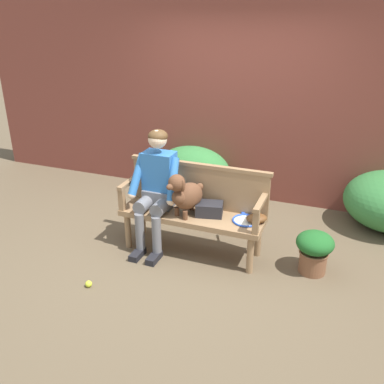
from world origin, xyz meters
name	(u,v)px	position (x,y,z in m)	size (l,w,h in m)	color
ground_plane	(192,251)	(0.00, 0.00, 0.00)	(40.00, 40.00, 0.00)	brown
brick_garden_fence	(240,103)	(0.00, 1.81, 1.31)	(8.00, 0.30, 2.61)	brown
hedge_bush_far_right	(192,172)	(-0.55, 1.41, 0.37)	(1.11, 0.82, 0.73)	#337538
garden_bench	(192,219)	(0.00, 0.00, 0.40)	(1.56, 0.47, 0.47)	#93704C
bench_backrest	(199,185)	(0.00, 0.21, 0.72)	(1.60, 0.06, 0.50)	#93704C
bench_armrest_left_end	(126,189)	(-0.74, -0.09, 0.67)	(0.06, 0.47, 0.28)	#93704C
bench_armrest_right_end	(259,211)	(0.74, -0.09, 0.67)	(0.06, 0.47, 0.28)	#93704C
person_seated	(157,185)	(-0.41, -0.01, 0.74)	(0.56, 0.64, 1.34)	black
dog_on_bench	(185,194)	(-0.05, -0.08, 0.72)	(0.36, 0.49, 0.50)	brown
tennis_racket	(245,219)	(0.58, 0.06, 0.48)	(0.39, 0.57, 0.03)	blue
baseball_glove	(257,218)	(0.70, 0.05, 0.51)	(0.22, 0.17, 0.09)	brown
sports_bag	(209,209)	(0.19, 0.03, 0.54)	(0.28, 0.20, 0.14)	#232328
tennis_ball	(89,284)	(-0.70, -0.99, 0.03)	(0.07, 0.07, 0.07)	#CCDB33
potted_plant	(314,250)	(1.30, 0.07, 0.26)	(0.38, 0.38, 0.45)	brown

